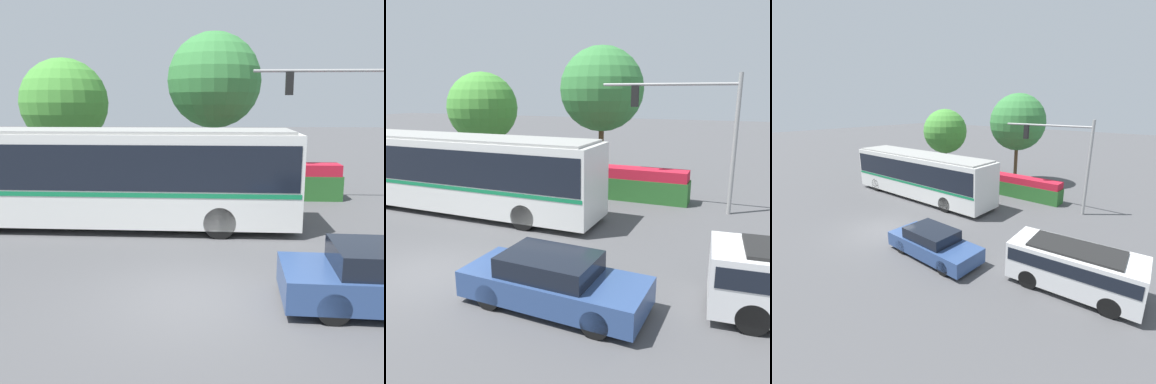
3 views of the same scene
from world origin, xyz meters
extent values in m
plane|color=#4C4C4F|center=(0.00, 0.00, 0.00)|extent=(140.00, 140.00, 0.00)
cube|color=silver|center=(-2.82, 5.45, 1.72)|extent=(11.96, 2.67, 2.93)
cube|color=black|center=(-2.82, 5.45, 2.19)|extent=(11.72, 2.71, 1.41)
cube|color=#147A47|center=(-2.82, 5.45, 1.37)|extent=(11.84, 2.70, 0.14)
cube|color=black|center=(-8.81, 5.49, 2.07)|extent=(0.08, 2.20, 1.64)
cube|color=#959592|center=(-2.82, 5.45, 3.23)|extent=(11.48, 2.46, 0.10)
cylinder|color=black|center=(-6.89, 4.33, 0.50)|extent=(1.00, 0.31, 1.00)
cylinder|color=black|center=(-6.87, 6.62, 0.50)|extent=(1.00, 0.31, 1.00)
cylinder|color=black|center=(0.64, 4.28, 0.50)|extent=(1.00, 0.31, 1.00)
cylinder|color=black|center=(0.65, 6.57, 0.50)|extent=(1.00, 0.31, 1.00)
cube|color=navy|center=(4.13, -0.25, 0.51)|extent=(4.59, 1.97, 0.65)
cube|color=black|center=(4.01, -0.25, 1.08)|extent=(2.32, 1.67, 0.49)
cylinder|color=black|center=(5.56, 0.47, 0.33)|extent=(0.66, 0.25, 0.66)
cylinder|color=black|center=(5.50, -1.09, 0.33)|extent=(0.66, 0.25, 0.66)
cylinder|color=black|center=(2.80, 0.59, 0.33)|extent=(0.66, 0.25, 0.66)
cylinder|color=black|center=(2.74, -0.98, 0.33)|extent=(0.66, 0.25, 0.66)
cube|color=silver|center=(9.87, 1.26, 0.94)|extent=(4.78, 2.23, 1.43)
cube|color=black|center=(9.87, 1.26, 1.25)|extent=(4.60, 2.25, 0.49)
cube|color=black|center=(9.87, 1.26, 1.69)|extent=(3.36, 1.75, 0.08)
cylinder|color=black|center=(11.20, 2.17, 0.37)|extent=(0.75, 0.32, 0.73)
cylinder|color=black|center=(11.33, 0.57, 0.37)|extent=(0.75, 0.32, 0.73)
cylinder|color=black|center=(8.42, 1.95, 0.37)|extent=(0.75, 0.32, 0.73)
cylinder|color=black|center=(8.55, 0.35, 0.37)|extent=(0.75, 0.32, 0.73)
cylinder|color=gray|center=(7.69, 9.41, 2.92)|extent=(0.18, 0.18, 5.83)
cylinder|color=gray|center=(4.84, 9.41, 5.39)|extent=(5.71, 0.12, 0.12)
cube|color=black|center=(3.43, 9.41, 4.89)|extent=(0.30, 0.22, 0.90)
cylinder|color=red|center=(3.43, 9.53, 5.19)|extent=(0.18, 0.02, 0.18)
cylinder|color=yellow|center=(3.43, 9.53, 4.89)|extent=(0.18, 0.02, 0.18)
cylinder|color=green|center=(3.43, 9.53, 4.59)|extent=(0.18, 0.02, 0.18)
cube|color=#286028|center=(2.68, 10.17, 0.53)|extent=(6.51, 1.10, 1.06)
cube|color=#B7192D|center=(2.68, 10.17, 1.31)|extent=(6.38, 1.05, 0.49)
cylinder|color=brown|center=(-6.88, 12.51, 1.31)|extent=(0.30, 0.30, 2.63)
sphere|color=#479338|center=(-6.88, 12.51, 4.15)|extent=(4.23, 4.23, 4.23)
cylinder|color=brown|center=(0.40, 13.67, 1.77)|extent=(0.30, 0.30, 3.54)
sphere|color=#387F3D|center=(0.40, 13.67, 5.23)|extent=(4.70, 4.70, 4.70)
camera|label=1|loc=(0.47, -8.69, 4.11)|focal=40.64mm
camera|label=2|loc=(8.03, -8.13, 5.07)|focal=37.27mm
camera|label=3|loc=(12.64, -8.51, 6.65)|focal=26.94mm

